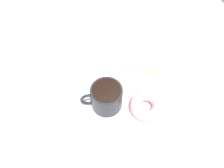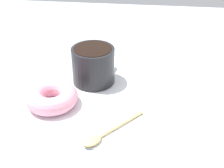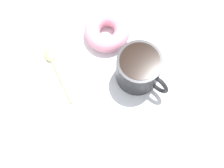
% 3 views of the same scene
% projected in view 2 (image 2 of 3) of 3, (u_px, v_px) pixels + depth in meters
% --- Properties ---
extents(ground_plane, '(1.20, 1.20, 0.02)m').
position_uv_depth(ground_plane, '(109.00, 95.00, 0.68)').
color(ground_plane, '#99A8B7').
extents(napkin, '(0.36, 0.36, 0.00)m').
position_uv_depth(napkin, '(112.00, 92.00, 0.67)').
color(napkin, white).
rests_on(napkin, ground_plane).
extents(coffee_cup, '(0.09, 0.12, 0.08)m').
position_uv_depth(coffee_cup, '(94.00, 64.00, 0.69)').
color(coffee_cup, black).
rests_on(coffee_cup, napkin).
extents(donut, '(0.10, 0.10, 0.04)m').
position_uv_depth(donut, '(52.00, 97.00, 0.62)').
color(donut, pink).
rests_on(donut, napkin).
extents(spoon, '(0.11, 0.12, 0.01)m').
position_uv_depth(spoon, '(102.00, 135.00, 0.55)').
color(spoon, '#D8B772').
rests_on(spoon, napkin).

